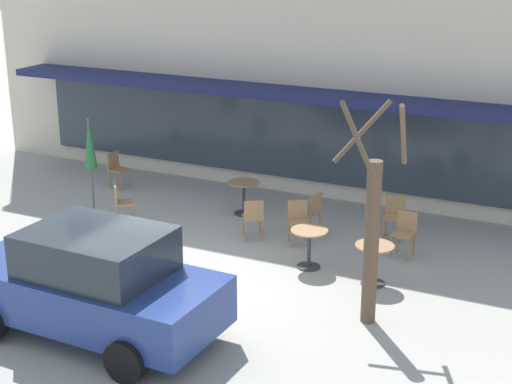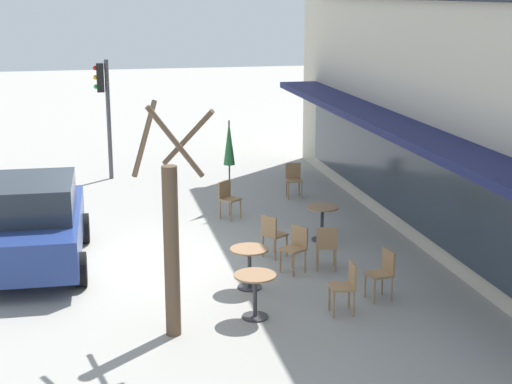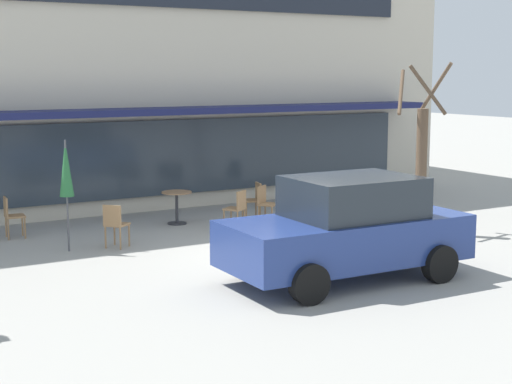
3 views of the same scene
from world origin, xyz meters
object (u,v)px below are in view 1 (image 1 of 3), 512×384
Objects in this scene: cafe_chair_6 at (298,219)px; street_tree at (372,229)px; cafe_chair_2 at (121,200)px; patio_umbrella_green_folded at (90,144)px; cafe_table_streetside at (309,242)px; cafe_table_by_tree at (244,192)px; cafe_chair_1 at (117,167)px; cafe_chair_4 at (253,216)px; cafe_chair_0 at (394,214)px; cafe_table_near_wall at (374,258)px; cafe_chair_5 at (405,230)px; parked_sedan at (92,283)px; cafe_chair_3 at (312,210)px.

street_tree reaches higher than cafe_chair_6.
cafe_chair_6 is 0.24× the size of street_tree.
cafe_chair_6 is at bearing 9.14° from cafe_chair_2.
cafe_chair_2 is (0.89, -0.20, -1.10)m from patio_umbrella_green_folded.
cafe_table_by_tree is (-2.44, 2.10, 0.00)m from cafe_table_streetside.
cafe_chair_1 is (-3.69, 0.34, 0.01)m from cafe_table_by_tree.
cafe_chair_2 and cafe_chair_4 have the same top height.
cafe_table_by_tree is at bearing 139.19° from cafe_table_streetside.
cafe_chair_0 is 5.83m from cafe_chair_2.
cafe_chair_2 is (-2.13, -1.69, 0.01)m from cafe_table_by_tree.
patio_umbrella_green_folded is 2.23m from cafe_chair_1.
cafe_table_streetside is (-1.33, 0.18, 0.00)m from cafe_table_near_wall.
street_tree is (3.24, -2.36, 1.08)m from cafe_chair_4.
street_tree is at bearing -41.71° from cafe_table_by_tree.
cafe_chair_6 reaches higher than cafe_table_near_wall.
street_tree is at bearing -79.58° from cafe_chair_0.
cafe_chair_1 is 1.00× the size of cafe_chair_5.
cafe_chair_5 reaches higher than cafe_table_by_tree.
cafe_table_by_tree is at bearing 26.14° from patio_umbrella_green_folded.
street_tree reaches higher than parked_sedan.
cafe_table_streetside is 4.39m from parked_sedan.
cafe_chair_1 is 7.52m from parked_sedan.
cafe_table_near_wall is 5.93m from cafe_chair_2.
street_tree is (2.30, -3.21, 1.08)m from cafe_chair_3.
cafe_table_streetside is at bearing 172.32° from cafe_table_near_wall.
cafe_chair_0 is at bearing 17.53° from cafe_chair_2.
cafe_table_by_tree is at bearing 123.77° from cafe_chair_4.
patio_umbrella_green_folded is 2.47× the size of cafe_chair_0.
cafe_table_near_wall and cafe_table_by_tree have the same top height.
cafe_chair_2 reaches higher than cafe_table_by_tree.
cafe_table_near_wall is 0.85× the size of cafe_chair_4.
patio_umbrella_green_folded is at bearing 167.26° from cafe_chair_2.
cafe_chair_0 is at bearing 18.17° from cafe_chair_3.
parked_sedan reaches higher than cafe_chair_1.
patio_umbrella_green_folded reaches higher than parked_sedan.
cafe_table_near_wall is at bearing -5.77° from cafe_chair_2.
cafe_table_by_tree is at bearing -178.81° from cafe_chair_0.
cafe_chair_4 and cafe_chair_5 have the same top height.
parked_sedan is at bearing -105.61° from cafe_chair_6.
cafe_chair_5 is (0.13, 1.53, 0.01)m from cafe_table_near_wall.
cafe_table_streetside is 0.18× the size of parked_sedan.
cafe_table_streetside is 5.61m from patio_umbrella_green_folded.
street_tree reaches higher than cafe_chair_0.
cafe_chair_3 is at bearing 75.56° from parked_sedan.
cafe_table_near_wall is 7.90m from cafe_chair_1.
cafe_chair_5 is at bearing 6.05° from patio_umbrella_green_folded.
cafe_table_near_wall is at bearing -81.92° from cafe_chair_0.
cafe_chair_1 is at bearing 127.58° from cafe_chair_2.
cafe_chair_4 is (-2.55, -1.38, 0.00)m from cafe_chair_0.
cafe_chair_0 is 1.00× the size of cafe_chair_5.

